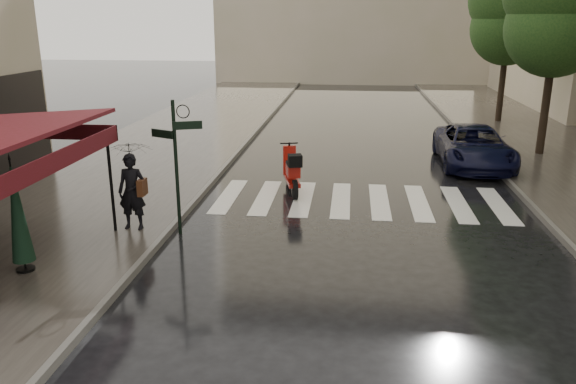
% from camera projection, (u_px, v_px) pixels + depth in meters
% --- Properties ---
extents(ground, '(120.00, 120.00, 0.00)m').
position_uv_depth(ground, '(196.00, 297.00, 10.04)').
color(ground, black).
rests_on(ground, ground).
extents(sidewalk_near, '(6.00, 60.00, 0.12)m').
position_uv_depth(sidewalk_near, '(166.00, 146.00, 21.90)').
color(sidewalk_near, '#38332D').
rests_on(sidewalk_near, ground).
extents(sidewalk_far, '(5.50, 60.00, 0.12)m').
position_uv_depth(sidewalk_far, '(560.00, 155.00, 20.32)').
color(sidewalk_far, '#38332D').
rests_on(sidewalk_far, ground).
extents(curb_near, '(0.12, 60.00, 0.16)m').
position_uv_depth(curb_near, '(243.00, 147.00, 21.57)').
color(curb_near, '#595651').
rests_on(curb_near, ground).
extents(curb_far, '(0.12, 60.00, 0.16)m').
position_uv_depth(curb_far, '(481.00, 153.00, 20.62)').
color(curb_far, '#595651').
rests_on(curb_far, ground).
extents(crosswalk, '(7.85, 3.20, 0.01)m').
position_uv_depth(crosswalk, '(360.00, 200.00, 15.42)').
color(crosswalk, silver).
rests_on(crosswalk, ground).
extents(signpost, '(1.17, 0.29, 3.10)m').
position_uv_depth(signpost, '(176.00, 157.00, 12.48)').
color(signpost, black).
rests_on(signpost, ground).
extents(tree_far, '(3.80, 3.80, 8.16)m').
position_uv_depth(tree_far, '(511.00, 4.00, 25.45)').
color(tree_far, black).
rests_on(tree_far, sidewalk_far).
extents(pedestrian_with_umbrella, '(1.05, 1.07, 2.51)m').
position_uv_depth(pedestrian_with_umbrella, '(129.00, 158.00, 12.55)').
color(pedestrian_with_umbrella, black).
rests_on(pedestrian_with_umbrella, sidewalk_near).
extents(scooter, '(0.79, 1.96, 1.31)m').
position_uv_depth(scooter, '(292.00, 172.00, 15.97)').
color(scooter, black).
rests_on(scooter, ground).
extents(parked_car, '(2.28, 4.84, 1.34)m').
position_uv_depth(parked_car, '(474.00, 146.00, 18.95)').
color(parked_car, black).
rests_on(parked_car, ground).
extents(parasol_back, '(0.42, 0.42, 2.25)m').
position_uv_depth(parasol_back, '(17.00, 211.00, 10.48)').
color(parasol_back, black).
rests_on(parasol_back, sidewalk_near).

